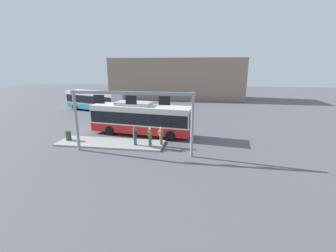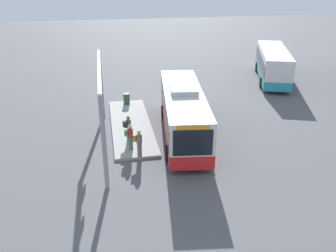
% 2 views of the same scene
% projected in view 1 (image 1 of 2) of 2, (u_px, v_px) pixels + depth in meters
% --- Properties ---
extents(ground_plane, '(120.00, 120.00, 0.00)m').
position_uv_depth(ground_plane, '(142.00, 134.00, 24.29)').
color(ground_plane, '#56565B').
extents(platform_curb, '(10.00, 2.80, 0.16)m').
position_uv_depth(platform_curb, '(111.00, 143.00, 21.37)').
color(platform_curb, '#9E9E99').
rests_on(platform_curb, ground).
extents(bus_main, '(10.84, 3.82, 3.46)m').
position_uv_depth(bus_main, '(141.00, 118.00, 23.82)').
color(bus_main, red).
rests_on(bus_main, ground).
extents(bus_background_left, '(10.00, 5.52, 3.10)m').
position_uv_depth(bus_background_left, '(94.00, 100.00, 36.56)').
color(bus_background_left, teal).
rests_on(bus_background_left, ground).
extents(person_boarding, '(0.36, 0.54, 1.67)m').
position_uv_depth(person_boarding, '(150.00, 136.00, 20.19)').
color(person_boarding, '#476B4C').
rests_on(person_boarding, platform_curb).
extents(person_waiting_near, '(0.46, 0.59, 1.67)m').
position_uv_depth(person_waiting_near, '(161.00, 135.00, 20.48)').
color(person_waiting_near, slate).
rests_on(person_waiting_near, platform_curb).
extents(person_waiting_mid, '(0.53, 0.61, 1.67)m').
position_uv_depth(person_waiting_mid, '(135.00, 136.00, 20.39)').
color(person_waiting_mid, '#334C8C').
rests_on(person_waiting_mid, platform_curb).
extents(platform_sign_gantry, '(10.14, 0.24, 5.20)m').
position_uv_depth(platform_sign_gantry, '(131.00, 109.00, 18.17)').
color(platform_sign_gantry, gray).
rests_on(platform_sign_gantry, ground).
extents(station_building, '(28.77, 8.00, 8.60)m').
position_uv_depth(station_building, '(177.00, 78.00, 50.47)').
color(station_building, gray).
rests_on(station_building, ground).
extents(trash_bin, '(0.52, 0.52, 0.90)m').
position_uv_depth(trash_bin, '(68.00, 136.00, 21.87)').
color(trash_bin, '#2D5133').
rests_on(trash_bin, platform_curb).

